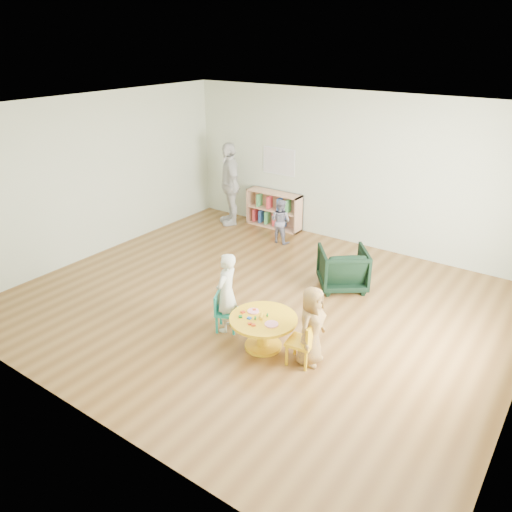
# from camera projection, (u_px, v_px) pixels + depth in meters

# --- Properties ---
(room) EXTENTS (7.10, 7.00, 2.80)m
(room) POSITION_uv_depth(u_px,v_px,m) (260.00, 180.00, 6.66)
(room) COLOR brown
(room) RESTS_ON ground
(activity_table) EXTENTS (0.86, 0.86, 0.48)m
(activity_table) POSITION_uv_depth(u_px,v_px,m) (263.00, 327.00, 6.30)
(activity_table) COLOR yellow
(activity_table) RESTS_ON ground
(kid_chair_left) EXTENTS (0.39, 0.39, 0.54)m
(kid_chair_left) POSITION_uv_depth(u_px,v_px,m) (224.00, 310.00, 6.69)
(kid_chair_left) COLOR teal
(kid_chair_left) RESTS_ON ground
(kid_chair_right) EXTENTS (0.35, 0.35, 0.58)m
(kid_chair_right) POSITION_uv_depth(u_px,v_px,m) (304.00, 342.00, 5.98)
(kid_chair_right) COLOR yellow
(kid_chair_right) RESTS_ON ground
(bookshelf) EXTENTS (1.20, 0.30, 0.75)m
(bookshelf) POSITION_uv_depth(u_px,v_px,m) (274.00, 210.00, 10.27)
(bookshelf) COLOR tan
(bookshelf) RESTS_ON ground
(alphabet_poster) EXTENTS (0.74, 0.01, 0.54)m
(alphabet_poster) POSITION_uv_depth(u_px,v_px,m) (279.00, 161.00, 9.96)
(alphabet_poster) COLOR white
(alphabet_poster) RESTS_ON ground
(armchair) EXTENTS (1.01, 1.01, 0.66)m
(armchair) POSITION_uv_depth(u_px,v_px,m) (343.00, 268.00, 7.79)
(armchair) COLOR black
(armchair) RESTS_ON ground
(child_left) EXTENTS (0.33, 0.45, 1.11)m
(child_left) POSITION_uv_depth(u_px,v_px,m) (226.00, 293.00, 6.59)
(child_left) COLOR silver
(child_left) RESTS_ON ground
(child_right) EXTENTS (0.35, 0.51, 1.01)m
(child_right) POSITION_uv_depth(u_px,v_px,m) (311.00, 326.00, 5.93)
(child_right) COLOR #F2AE1A
(child_right) RESTS_ON ground
(toddler) EXTENTS (0.42, 0.33, 0.85)m
(toddler) POSITION_uv_depth(u_px,v_px,m) (280.00, 221.00, 9.46)
(toddler) COLOR #18193E
(toddler) RESTS_ON ground
(adult_caretaker) EXTENTS (1.04, 0.95, 1.71)m
(adult_caretaker) POSITION_uv_depth(u_px,v_px,m) (230.00, 184.00, 10.26)
(adult_caretaker) COLOR silver
(adult_caretaker) RESTS_ON ground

